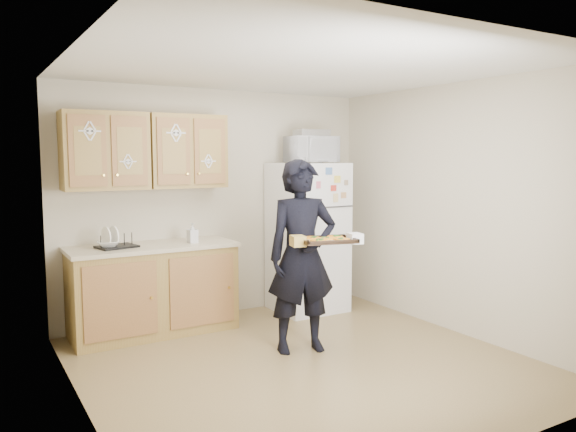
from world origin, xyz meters
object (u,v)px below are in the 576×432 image
(refrigerator, at_px, (308,237))
(baking_tray, at_px, (327,241))
(microwave, at_px, (311,150))
(person, at_px, (302,256))
(dish_rack, at_px, (117,240))

(refrigerator, relative_size, baking_tray, 3.64)
(microwave, bearing_deg, baking_tray, -115.48)
(person, bearing_deg, microwave, 67.09)
(refrigerator, distance_m, baking_tray, 1.61)
(refrigerator, height_order, person, person)
(person, relative_size, microwave, 3.25)
(person, distance_m, dish_rack, 1.81)
(refrigerator, bearing_deg, person, -124.74)
(baking_tray, relative_size, dish_rack, 1.32)
(baking_tray, distance_m, dish_rack, 2.06)
(baking_tray, height_order, microwave, microwave)
(refrigerator, xyz_separation_m, person, (-0.79, -1.14, 0.02))
(microwave, bearing_deg, dish_rack, 179.93)
(person, bearing_deg, refrigerator, 68.79)
(microwave, relative_size, dish_rack, 1.52)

